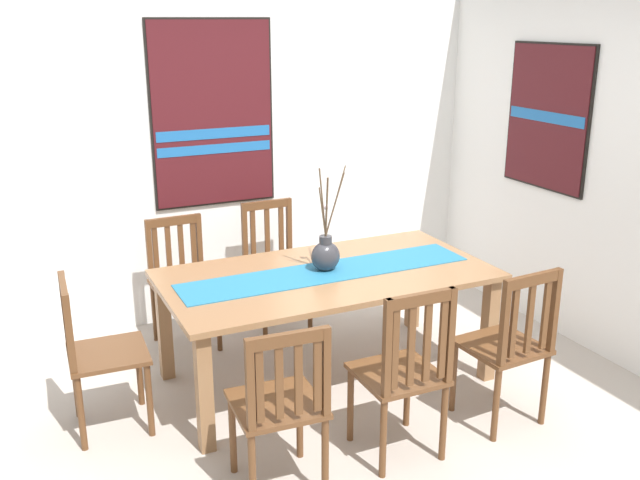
# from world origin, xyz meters

# --- Properties ---
(ground_plane) EXTENTS (6.40, 6.40, 0.03)m
(ground_plane) POSITION_xyz_m (0.00, 0.00, -0.01)
(ground_plane) COLOR #B2A89E
(wall_back) EXTENTS (6.40, 0.12, 2.70)m
(wall_back) POSITION_xyz_m (0.00, 1.86, 1.35)
(wall_back) COLOR white
(wall_back) RESTS_ON ground_plane
(wall_side) EXTENTS (0.12, 6.40, 2.70)m
(wall_side) POSITION_xyz_m (1.86, 0.00, 1.35)
(wall_side) COLOR white
(wall_side) RESTS_ON ground_plane
(dining_table) EXTENTS (2.02, 1.05, 0.73)m
(dining_table) POSITION_xyz_m (-0.05, 0.47, 0.64)
(dining_table) COLOR #8E6642
(dining_table) RESTS_ON ground_plane
(table_runner) EXTENTS (1.86, 0.36, 0.01)m
(table_runner) POSITION_xyz_m (-0.05, 0.47, 0.73)
(table_runner) COLOR #236B93
(table_runner) RESTS_ON dining_table
(centerpiece_vase) EXTENTS (0.28, 0.20, 0.65)m
(centerpiece_vase) POSITION_xyz_m (-0.04, 0.50, 0.84)
(centerpiece_vase) COLOR #333338
(centerpiece_vase) RESTS_ON dining_table
(chair_0) EXTENTS (0.45, 0.45, 0.91)m
(chair_0) POSITION_xyz_m (-0.74, -0.48, 0.48)
(chair_0) COLOR brown
(chair_0) RESTS_ON ground_plane
(chair_1) EXTENTS (0.42, 0.42, 0.98)m
(chair_1) POSITION_xyz_m (-0.06, -0.47, 0.50)
(chair_1) COLOR brown
(chair_1) RESTS_ON ground_plane
(chair_2) EXTENTS (0.44, 0.44, 0.90)m
(chair_2) POSITION_xyz_m (-1.44, 0.48, 0.47)
(chair_2) COLOR brown
(chair_2) RESTS_ON ground_plane
(chair_3) EXTENTS (0.44, 0.44, 0.95)m
(chair_3) POSITION_xyz_m (0.65, -0.44, 0.49)
(chair_3) COLOR brown
(chair_3) RESTS_ON ground_plane
(chair_4) EXTENTS (0.43, 0.43, 0.90)m
(chair_4) POSITION_xyz_m (-0.74, 1.37, 0.48)
(chair_4) COLOR brown
(chair_4) RESTS_ON ground_plane
(chair_5) EXTENTS (0.43, 0.43, 0.93)m
(chair_5) POSITION_xyz_m (-0.02, 1.41, 0.48)
(chair_5) COLOR brown
(chair_5) RESTS_ON ground_plane
(painting_on_back_wall) EXTENTS (0.92, 0.05, 1.35)m
(painting_on_back_wall) POSITION_xyz_m (-0.33, 1.79, 1.55)
(painting_on_back_wall) COLOR black
(painting_on_side_wall) EXTENTS (0.05, 0.80, 1.03)m
(painting_on_side_wall) POSITION_xyz_m (1.79, 0.66, 1.55)
(painting_on_side_wall) COLOR black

